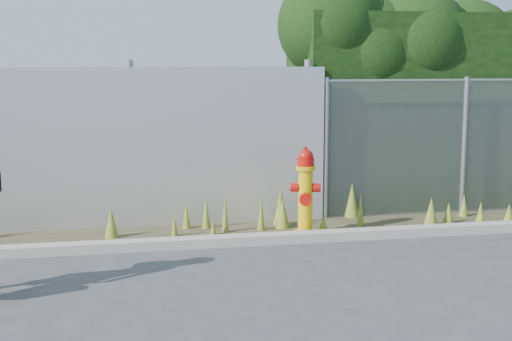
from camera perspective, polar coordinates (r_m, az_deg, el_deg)
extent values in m
plane|color=#3D3D40|center=(7.39, 4.49, -9.26)|extent=(80.00, 80.00, 0.00)
cube|color=#9A948B|center=(9.05, 1.37, -5.45)|extent=(16.00, 0.22, 0.12)
cube|color=#3F3824|center=(9.63, 0.57, -4.91)|extent=(16.00, 1.20, 0.01)
cone|color=#5D7121|center=(9.35, -6.54, -4.43)|extent=(0.09, 0.09, 0.32)
cone|color=#5D7121|center=(9.89, 1.98, -2.96)|extent=(0.21, 0.21, 0.55)
cone|color=#5D7121|center=(10.82, 19.58, -3.24)|extent=(0.15, 0.15, 0.25)
cone|color=#5D7121|center=(9.40, -3.45, -4.57)|extent=(0.08, 0.08, 0.23)
cone|color=#5D7121|center=(9.98, 8.37, -3.13)|extent=(0.10, 0.10, 0.48)
cone|color=#5D7121|center=(9.76, 2.14, -3.55)|extent=(0.22, 0.22, 0.40)
cone|color=#5D7121|center=(9.50, -2.48, -3.54)|extent=(0.09, 0.09, 0.52)
cone|color=#5D7121|center=(10.52, 7.68, -2.40)|extent=(0.22, 0.22, 0.51)
cone|color=#5D7121|center=(9.77, -5.58, -3.71)|extent=(0.12, 0.12, 0.36)
cone|color=#5D7121|center=(9.74, -4.01, -3.41)|extent=(0.12, 0.12, 0.46)
cone|color=#5D7121|center=(10.23, 17.51, -3.46)|extent=(0.15, 0.15, 0.37)
cone|color=#5D7121|center=(9.41, -11.50, -4.19)|extent=(0.18, 0.18, 0.40)
cone|color=#5D7121|center=(9.62, 0.41, -3.49)|extent=(0.11, 0.11, 0.48)
cone|color=#5D7121|center=(10.17, 13.83, -3.28)|extent=(0.20, 0.20, 0.41)
cone|color=#5D7121|center=(9.58, 5.40, -4.37)|extent=(0.15, 0.15, 0.22)
cone|color=#5D7121|center=(10.40, 15.15, -3.37)|extent=(0.17, 0.17, 0.30)
cone|color=#5D7121|center=(10.91, 16.30, -2.75)|extent=(0.14, 0.14, 0.34)
cube|color=#B5B9BD|center=(9.91, -18.90, 1.44)|extent=(8.50, 0.08, 2.20)
cylinder|color=gray|center=(9.94, -9.93, 2.10)|extent=(0.10, 0.10, 2.30)
cylinder|color=gray|center=(10.31, 4.10, 2.44)|extent=(0.10, 0.10, 2.30)
cylinder|color=gray|center=(10.28, 5.62, 1.70)|extent=(0.07, 0.07, 2.05)
cylinder|color=gray|center=(11.10, 16.30, 1.91)|extent=(0.07, 0.07, 2.05)
cube|color=black|center=(12.59, 19.74, 4.70)|extent=(7.30, 1.60, 3.00)
sphere|color=black|center=(11.19, 5.99, 11.49)|extent=(1.64, 1.64, 1.64)
sphere|color=black|center=(11.48, 8.56, 9.20)|extent=(1.84, 1.84, 1.84)
sphere|color=black|center=(11.67, 12.62, 10.03)|extent=(1.70, 1.70, 1.70)
sphere|color=black|center=(12.32, 16.47, 9.23)|extent=(1.65, 1.65, 1.65)
cylinder|color=#E1B20B|center=(9.45, 3.94, -5.03)|extent=(0.29, 0.29, 0.06)
cylinder|color=#E1B20B|center=(9.36, 3.96, -2.59)|extent=(0.19, 0.19, 0.88)
cylinder|color=#E1B20B|center=(9.28, 3.99, 0.21)|extent=(0.25, 0.25, 0.05)
cylinder|color=#B20F0A|center=(9.27, 4.00, 0.65)|extent=(0.22, 0.22, 0.10)
sphere|color=#B20F0A|center=(9.26, 4.00, 1.10)|extent=(0.20, 0.20, 0.20)
cylinder|color=#B20F0A|center=(9.25, 4.01, 1.73)|extent=(0.05, 0.05, 0.05)
cylinder|color=#B20F0A|center=(9.29, 3.11, -1.40)|extent=(0.10, 0.11, 0.11)
cylinder|color=#B20F0A|center=(9.36, 4.84, -1.34)|extent=(0.10, 0.11, 0.11)
cylinder|color=#B20F0A|center=(9.21, 4.21, -2.29)|extent=(0.16, 0.12, 0.16)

